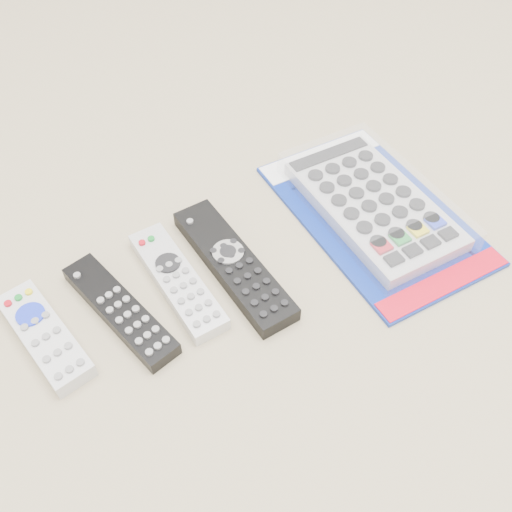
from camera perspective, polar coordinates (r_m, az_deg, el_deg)
remote_small_grey at (r=0.70m, az=-20.40°, el=-7.47°), size 0.06×0.16×0.02m
remote_slim_black at (r=0.70m, az=-13.43°, el=-5.29°), size 0.07×0.19×0.02m
remote_silver_dvd at (r=0.71m, az=-7.88°, el=-2.42°), size 0.05×0.19×0.02m
remote_large_black at (r=0.72m, az=-2.26°, el=-0.81°), size 0.06×0.22×0.02m
jumbo_remote_packaged at (r=0.80m, az=11.67°, el=5.18°), size 0.22×0.34×0.04m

